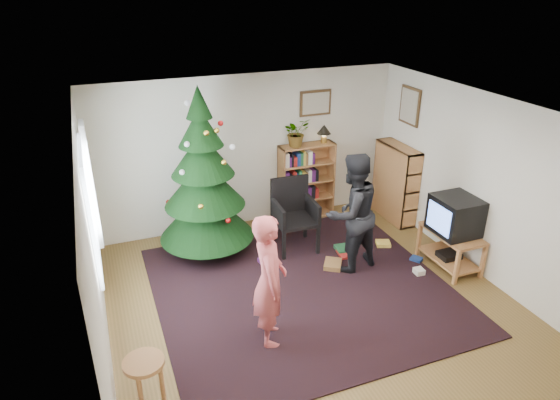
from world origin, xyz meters
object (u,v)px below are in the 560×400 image
object	(u,v)px
picture_back	(315,103)
stool	(145,373)
picture_right	(410,106)
crt_tv	(455,215)
potted_plant	(296,132)
bookshelf_back	(306,180)
christmas_tree	(204,188)
armchair	(292,211)
person_by_chair	(352,213)
tv_stand	(450,246)
person_standing	(269,281)
table_lamp	(324,131)
bookshelf_right	(396,182)

from	to	relation	value
picture_back	stool	world-z (taller)	picture_back
picture_right	crt_tv	world-z (taller)	picture_right
potted_plant	crt_tv	bearing A→B (deg)	-57.13
picture_back	bookshelf_back	xyz separation A→B (m)	(-0.19, -0.14, -1.29)
christmas_tree	armchair	world-z (taller)	christmas_tree
picture_back	person_by_chair	world-z (taller)	picture_back
stool	crt_tv	bearing A→B (deg)	14.53
bookshelf_back	stool	size ratio (longest dim) A/B	2.02
bookshelf_back	person_by_chair	distance (m)	1.78
christmas_tree	stool	xyz separation A→B (m)	(-1.27, -2.81, -0.56)
tv_stand	potted_plant	bearing A→B (deg)	122.92
person_standing	table_lamp	size ratio (longest dim) A/B	5.14
table_lamp	bookshelf_right	bearing A→B (deg)	-29.42
bookshelf_back	bookshelf_right	bearing A→B (deg)	-23.82
armchair	table_lamp	distance (m)	1.57
christmas_tree	table_lamp	bearing A→B (deg)	15.19
bookshelf_right	person_by_chair	distance (m)	1.90
picture_back	armchair	distance (m)	1.88
armchair	person_by_chair	world-z (taller)	person_by_chair
bookshelf_right	tv_stand	xyz separation A→B (m)	(-0.12, -1.65, -0.34)
christmas_tree	person_by_chair	xyz separation A→B (m)	(1.78, -1.17, -0.19)
armchair	stool	xyz separation A→B (m)	(-2.53, -2.52, -0.10)
bookshelf_back	table_lamp	bearing A→B (deg)	0.00
crt_tv	person_by_chair	xyz separation A→B (m)	(-1.37, 0.49, 0.05)
table_lamp	bookshelf_back	bearing A→B (deg)	180.00
stool	person_standing	bearing A→B (deg)	22.15
potted_plant	picture_back	bearing A→B (deg)	19.01
armchair	person_by_chair	distance (m)	1.06
picture_back	person_by_chair	size ratio (longest dim) A/B	0.32
bookshelf_back	table_lamp	distance (m)	0.90
christmas_tree	person_standing	size ratio (longest dim) A/B	1.59
bookshelf_right	stool	world-z (taller)	bookshelf_right
tv_stand	table_lamp	xyz separation A→B (m)	(-0.96, 2.26, 1.18)
picture_back	christmas_tree	distance (m)	2.38
bookshelf_back	crt_tv	bearing A→B (deg)	-60.85
christmas_tree	crt_tv	xyz separation A→B (m)	(3.15, -1.66, -0.25)
picture_right	potted_plant	world-z (taller)	picture_right
person_by_chair	table_lamp	distance (m)	1.92
christmas_tree	bookshelf_back	distance (m)	2.02
stool	armchair	bearing A→B (deg)	44.89
picture_back	bookshelf_right	world-z (taller)	picture_back
bookshelf_right	person_standing	bearing A→B (deg)	125.50
picture_back	armchair	size ratio (longest dim) A/B	0.50
potted_plant	table_lamp	bearing A→B (deg)	0.00
picture_right	christmas_tree	distance (m)	3.52
stool	person_by_chair	bearing A→B (deg)	28.22
bookshelf_back	person_by_chair	bearing A→B (deg)	-93.48
bookshelf_right	armchair	size ratio (longest dim) A/B	1.19
picture_back	potted_plant	xyz separation A→B (m)	(-0.39, -0.14, -0.42)
person_standing	table_lamp	world-z (taller)	table_lamp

